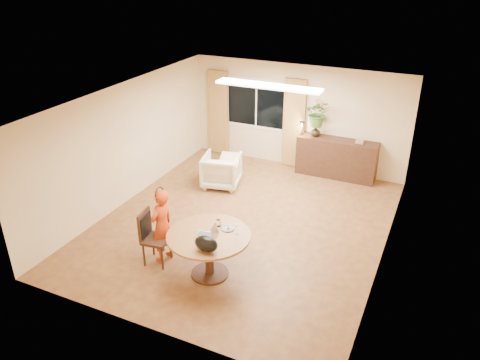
# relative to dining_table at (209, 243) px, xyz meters

# --- Properties ---
(floor) EXTENTS (6.50, 6.50, 0.00)m
(floor) POSITION_rel_dining_table_xyz_m (-0.16, 1.74, -0.63)
(floor) COLOR brown
(floor) RESTS_ON ground
(ceiling) EXTENTS (6.50, 6.50, 0.00)m
(ceiling) POSITION_rel_dining_table_xyz_m (-0.16, 1.74, 1.97)
(ceiling) COLOR white
(ceiling) RESTS_ON wall_back
(wall_back) EXTENTS (5.50, 0.00, 5.50)m
(wall_back) POSITION_rel_dining_table_xyz_m (-0.16, 4.99, 0.67)
(wall_back) COLOR tan
(wall_back) RESTS_ON floor
(wall_left) EXTENTS (0.00, 6.50, 6.50)m
(wall_left) POSITION_rel_dining_table_xyz_m (-2.91, 1.74, 0.67)
(wall_left) COLOR tan
(wall_left) RESTS_ON floor
(wall_right) EXTENTS (0.00, 6.50, 6.50)m
(wall_right) POSITION_rel_dining_table_xyz_m (2.59, 1.74, 0.67)
(wall_right) COLOR tan
(wall_right) RESTS_ON floor
(window) EXTENTS (1.70, 0.03, 1.30)m
(window) POSITION_rel_dining_table_xyz_m (-1.26, 4.97, 0.87)
(window) COLOR white
(window) RESTS_ON wall_back
(curtain_left) EXTENTS (0.55, 0.08, 2.25)m
(curtain_left) POSITION_rel_dining_table_xyz_m (-2.31, 4.89, 0.52)
(curtain_left) COLOR brown
(curtain_left) RESTS_ON wall_back
(curtain_right) EXTENTS (0.55, 0.08, 2.25)m
(curtain_right) POSITION_rel_dining_table_xyz_m (-0.21, 4.89, 0.52)
(curtain_right) COLOR brown
(curtain_right) RESTS_ON wall_back
(ceiling_panel) EXTENTS (2.20, 0.35, 0.05)m
(ceiling_panel) POSITION_rel_dining_table_xyz_m (-0.16, 2.94, 1.94)
(ceiling_panel) COLOR white
(ceiling_panel) RESTS_ON ceiling
(dining_table) EXTENTS (1.40, 1.40, 0.79)m
(dining_table) POSITION_rel_dining_table_xyz_m (0.00, 0.00, 0.00)
(dining_table) COLOR brown
(dining_table) RESTS_ON floor
(dining_chair) EXTENTS (0.53, 0.49, 1.00)m
(dining_chair) POSITION_rel_dining_table_xyz_m (-1.00, -0.07, -0.13)
(dining_chair) COLOR black
(dining_chair) RESTS_ON floor
(child) EXTENTS (0.55, 0.41, 1.37)m
(child) POSITION_rel_dining_table_xyz_m (-0.96, 0.07, 0.06)
(child) COLOR #B50D27
(child) RESTS_ON floor
(laptop) EXTENTS (0.37, 0.27, 0.23)m
(laptop) POSITION_rel_dining_table_xyz_m (-0.03, -0.04, 0.28)
(laptop) COLOR #B7B7BC
(laptop) RESTS_ON dining_table
(tumbler) EXTENTS (0.10, 0.10, 0.12)m
(tumbler) POSITION_rel_dining_table_xyz_m (0.02, 0.32, 0.23)
(tumbler) COLOR white
(tumbler) RESTS_ON dining_table
(wine_glass) EXTENTS (0.07, 0.07, 0.18)m
(wine_glass) POSITION_rel_dining_table_xyz_m (0.40, 0.22, 0.26)
(wine_glass) COLOR white
(wine_glass) RESTS_ON dining_table
(pot_lid) EXTENTS (0.27, 0.27, 0.03)m
(pot_lid) POSITION_rel_dining_table_xyz_m (0.22, 0.28, 0.19)
(pot_lid) COLOR white
(pot_lid) RESTS_ON dining_table
(handbag) EXTENTS (0.39, 0.23, 0.26)m
(handbag) POSITION_rel_dining_table_xyz_m (0.19, -0.42, 0.30)
(handbag) COLOR black
(handbag) RESTS_ON dining_table
(armchair) EXTENTS (0.99, 1.01, 0.77)m
(armchair) POSITION_rel_dining_table_xyz_m (-1.35, 3.13, -0.24)
(armchair) COLOR #BFB697
(armchair) RESTS_ON floor
(throw) EXTENTS (0.57, 0.64, 0.03)m
(throw) POSITION_rel_dining_table_xyz_m (-1.12, 3.10, 0.16)
(throw) COLOR beige
(throw) RESTS_ON armchair
(sideboard) EXTENTS (1.92, 0.47, 0.96)m
(sideboard) POSITION_rel_dining_table_xyz_m (0.96, 4.75, -0.14)
(sideboard) COLOR black
(sideboard) RESTS_ON floor
(vase) EXTENTS (0.30, 0.30, 0.25)m
(vase) POSITION_rel_dining_table_xyz_m (0.39, 4.75, 0.46)
(vase) COLOR black
(vase) RESTS_ON sideboard
(bouquet) EXTENTS (0.67, 0.60, 0.66)m
(bouquet) POSITION_rel_dining_table_xyz_m (0.42, 4.75, 0.91)
(bouquet) COLOR #2E6E29
(bouquet) RESTS_ON vase
(book_stack) EXTENTS (0.21, 0.17, 0.08)m
(book_stack) POSITION_rel_dining_table_xyz_m (1.47, 4.75, 0.38)
(book_stack) COLOR brown
(book_stack) RESTS_ON sideboard
(desk_lamp) EXTENTS (0.16, 0.16, 0.35)m
(desk_lamp) POSITION_rel_dining_table_xyz_m (0.06, 4.70, 0.51)
(desk_lamp) COLOR black
(desk_lamp) RESTS_ON sideboard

